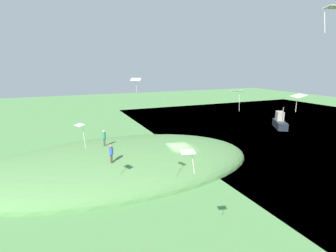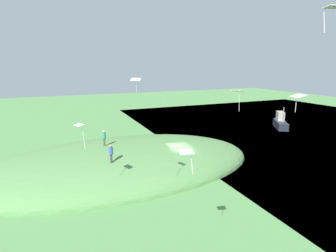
{
  "view_description": "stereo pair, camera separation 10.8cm",
  "coord_description": "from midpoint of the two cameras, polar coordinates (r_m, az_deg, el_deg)",
  "views": [
    {
      "loc": [
        12.17,
        24.87,
        11.1
      ],
      "look_at": [
        0.28,
        -2.84,
        4.06
      ],
      "focal_mm": 27.82,
      "sensor_mm": 36.0,
      "label": 1
    },
    {
      "loc": [
        12.07,
        24.91,
        11.1
      ],
      "look_at": [
        0.28,
        -2.84,
        4.06
      ],
      "focal_mm": 27.82,
      "sensor_mm": 36.0,
      "label": 2
    }
  ],
  "objects": [
    {
      "name": "kite_8",
      "position": [
        18.62,
        32.21,
        20.98
      ],
      "size": [
        1.0,
        0.81,
        1.43
      ],
      "color": "white"
    },
    {
      "name": "person_walking_path",
      "position": [
        24.73,
        -12.46,
        -5.46
      ],
      "size": [
        0.45,
        0.45,
        1.74
      ],
      "rotation": [
        0.0,
        0.0,
        5.99
      ],
      "color": "#3C2F34",
      "rests_on": "grass_hill"
    },
    {
      "name": "kite_5",
      "position": [
        18.91,
        -18.81,
        -0.24
      ],
      "size": [
        0.75,
        0.85,
        1.87
      ],
      "color": "white"
    },
    {
      "name": "kite_9",
      "position": [
        26.48,
        14.86,
        7.28
      ],
      "size": [
        1.33,
        1.34,
        2.11
      ],
      "color": "silver"
    },
    {
      "name": "kite_11",
      "position": [
        12.46,
        4.21,
        -6.01
      ],
      "size": [
        0.79,
        0.63,
        1.19
      ],
      "color": "white"
    },
    {
      "name": "person_on_hilltop",
      "position": [
        28.74,
        -13.93,
        -2.15
      ],
      "size": [
        0.43,
        0.43,
        1.75
      ],
      "rotation": [
        0.0,
        0.0,
        3.36
      ],
      "color": "#535445",
      "rests_on": "grass_hill"
    },
    {
      "name": "kite_2",
      "position": [
        30.66,
        -7.17,
        10.02
      ],
      "size": [
        1.38,
        1.24,
        1.61
      ],
      "color": "white"
    },
    {
      "name": "boat_on_lake",
      "position": [
        51.46,
        23.25,
        0.76
      ],
      "size": [
        4.32,
        5.32,
        4.01
      ],
      "rotation": [
        0.0,
        0.0,
        4.12
      ],
      "color": "#1F2530",
      "rests_on": "lake_water"
    },
    {
      "name": "ground_plane",
      "position": [
        29.83,
        2.57,
        -8.72
      ],
      "size": [
        160.0,
        160.0,
        0.0
      ],
      "primitive_type": "plane",
      "color": "#548C4B"
    },
    {
      "name": "kite_4",
      "position": [
        21.36,
        26.5,
        5.86
      ],
      "size": [
        1.08,
        1.31,
        1.31
      ],
      "color": "silver"
    },
    {
      "name": "grass_hill",
      "position": [
        30.16,
        -10.49,
        -8.68
      ],
      "size": [
        31.77,
        17.13,
        5.22
      ],
      "primitive_type": "ellipsoid",
      "color": "#56874A",
      "rests_on": "ground_plane"
    },
    {
      "name": "mooring_post",
      "position": [
        33.13,
        4.16,
        -5.46
      ],
      "size": [
        0.14,
        0.14,
        1.1
      ],
      "primitive_type": "cylinder",
      "color": "brown",
      "rests_on": "ground_plane"
    }
  ]
}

